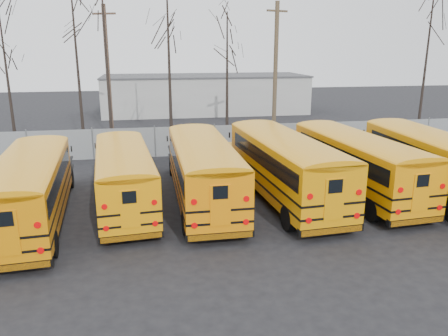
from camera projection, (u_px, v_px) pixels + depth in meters
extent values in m
plane|color=black|center=(258.00, 220.00, 18.54)|extent=(120.00, 120.00, 0.00)
cube|color=gray|center=(214.00, 140.00, 29.66)|extent=(40.00, 0.04, 2.00)
cube|color=#B0AFAB|center=(205.00, 94.00, 48.71)|extent=(22.00, 8.00, 4.00)
cylinder|color=black|center=(53.00, 244.00, 15.15)|extent=(0.35, 0.98, 0.96)
cylinder|color=black|center=(25.00, 182.00, 22.16)|extent=(0.35, 0.98, 0.96)
cylinder|color=black|center=(70.00, 179.00, 22.69)|extent=(0.35, 0.98, 0.96)
cube|color=orange|center=(30.00, 189.00, 17.50)|extent=(3.13, 9.12, 2.26)
cube|color=orange|center=(48.00, 170.00, 22.61)|extent=(2.29, 1.81, 0.96)
cube|color=black|center=(28.00, 178.00, 17.19)|extent=(3.09, 8.16, 0.67)
cube|color=black|center=(35.00, 198.00, 18.45)|extent=(3.29, 10.77, 0.09)
cube|color=black|center=(34.00, 188.00, 18.32)|extent=(3.29, 10.77, 0.09)
cube|color=black|center=(12.00, 266.00, 13.73)|extent=(2.47, 0.41, 0.27)
cube|color=black|center=(51.00, 175.00, 23.47)|extent=(2.32, 0.38, 0.25)
cube|color=orange|center=(6.00, 234.00, 13.33)|extent=(0.72, 0.10, 1.49)
cylinder|color=#B20505|center=(41.00, 251.00, 13.72)|extent=(0.21, 0.06, 0.21)
cylinder|color=#B20505|center=(37.00, 225.00, 13.49)|extent=(0.21, 0.06, 0.21)
cylinder|color=black|center=(102.00, 226.00, 16.77)|extent=(0.34, 0.94, 0.92)
cylinder|color=black|center=(156.00, 220.00, 17.30)|extent=(0.34, 0.94, 0.92)
cylinder|color=black|center=(102.00, 172.00, 23.93)|extent=(0.34, 0.94, 0.92)
cylinder|color=black|center=(140.00, 170.00, 24.45)|extent=(0.34, 0.94, 0.92)
cube|color=orange|center=(124.00, 176.00, 19.52)|extent=(3.06, 8.69, 2.15)
cube|color=orange|center=(120.00, 162.00, 24.37)|extent=(2.20, 1.74, 0.92)
cube|color=black|center=(124.00, 167.00, 19.22)|extent=(3.01, 7.79, 0.64)
cube|color=black|center=(124.00, 185.00, 20.42)|extent=(3.23, 10.27, 0.08)
cube|color=black|center=(123.00, 175.00, 20.29)|extent=(3.23, 10.27, 0.08)
cube|color=black|center=(132.00, 237.00, 15.94)|extent=(2.35, 0.42, 0.26)
cube|color=black|center=(120.00, 167.00, 25.18)|extent=(2.21, 0.38, 0.24)
cube|color=orange|center=(130.00, 209.00, 15.55)|extent=(0.69, 0.10, 1.42)
cylinder|color=#B20505|center=(106.00, 229.00, 15.49)|extent=(0.20, 0.05, 0.20)
cylinder|color=#B20505|center=(155.00, 224.00, 15.93)|extent=(0.20, 0.05, 0.20)
cylinder|color=#B20505|center=(104.00, 207.00, 15.27)|extent=(0.20, 0.05, 0.20)
cylinder|color=#B20505|center=(154.00, 202.00, 15.71)|extent=(0.20, 0.05, 0.20)
cylinder|color=black|center=(186.00, 223.00, 16.99)|extent=(0.28, 1.00, 1.00)
cylinder|color=black|center=(242.00, 219.00, 17.38)|extent=(0.28, 1.00, 1.00)
cylinder|color=black|center=(172.00, 167.00, 24.92)|extent=(0.28, 1.00, 1.00)
cylinder|color=black|center=(211.00, 165.00, 25.30)|extent=(0.28, 1.00, 1.00)
cube|color=orange|center=(203.00, 170.00, 19.94)|extent=(2.53, 9.27, 2.34)
cube|color=orange|center=(191.00, 156.00, 25.31)|extent=(2.25, 1.70, 1.00)
cube|color=black|center=(204.00, 160.00, 19.61)|extent=(2.57, 8.27, 0.70)
cube|color=black|center=(201.00, 180.00, 20.94)|extent=(2.57, 10.98, 0.09)
cube|color=black|center=(201.00, 170.00, 20.80)|extent=(2.57, 10.98, 0.09)
cube|color=black|center=(220.00, 235.00, 15.97)|extent=(2.55, 0.23, 0.28)
cube|color=black|center=(190.00, 162.00, 26.21)|extent=(2.39, 0.21, 0.26)
cube|color=orange|center=(220.00, 206.00, 15.55)|extent=(0.75, 0.04, 1.54)
cylinder|color=#B20505|center=(194.00, 226.00, 15.56)|extent=(0.22, 0.04, 0.22)
cylinder|color=#B20505|center=(246.00, 222.00, 15.89)|extent=(0.22, 0.04, 0.22)
cylinder|color=#B20505|center=(194.00, 202.00, 15.33)|extent=(0.22, 0.04, 0.22)
cylinder|color=#B20505|center=(246.00, 199.00, 15.65)|extent=(0.22, 0.04, 0.22)
cylinder|color=black|center=(288.00, 218.00, 17.37)|extent=(0.36, 1.05, 1.03)
cylinder|color=black|center=(341.00, 213.00, 17.92)|extent=(0.36, 1.05, 1.03)
cylinder|color=black|center=(231.00, 164.00, 25.48)|extent=(0.36, 1.05, 1.03)
cylinder|color=black|center=(269.00, 161.00, 26.03)|extent=(0.36, 1.05, 1.03)
cube|color=orange|center=(285.00, 166.00, 20.46)|extent=(3.28, 9.77, 2.43)
cube|color=orange|center=(249.00, 153.00, 25.95)|extent=(2.45, 1.92, 1.03)
cube|color=black|center=(287.00, 155.00, 20.12)|extent=(3.25, 8.74, 0.72)
cube|color=black|center=(278.00, 176.00, 21.48)|extent=(3.44, 11.54, 0.09)
cube|color=black|center=(278.00, 166.00, 21.34)|extent=(3.44, 11.54, 0.09)
cube|color=black|center=(331.00, 230.00, 16.41)|extent=(2.65, 0.42, 0.29)
cube|color=black|center=(245.00, 159.00, 26.88)|extent=(2.49, 0.39, 0.27)
cube|color=orange|center=(334.00, 200.00, 15.97)|extent=(0.78, 0.10, 1.60)
cylinder|color=#B20505|center=(309.00, 221.00, 15.92)|extent=(0.23, 0.06, 0.23)
cylinder|color=#B20505|center=(357.00, 216.00, 16.39)|extent=(0.23, 0.06, 0.23)
cylinder|color=#B20505|center=(310.00, 197.00, 15.67)|extent=(0.23, 0.06, 0.23)
cylinder|color=#B20505|center=(359.00, 192.00, 16.14)|extent=(0.23, 0.06, 0.23)
cylinder|color=black|center=(372.00, 210.00, 18.25)|extent=(0.36, 1.01, 0.99)
cylinder|color=black|center=(419.00, 206.00, 18.79)|extent=(0.36, 1.01, 0.99)
cylinder|color=black|center=(293.00, 162.00, 26.04)|extent=(0.36, 1.01, 0.99)
cylinder|color=black|center=(327.00, 159.00, 26.58)|extent=(0.36, 1.01, 0.99)
cube|color=orange|center=(357.00, 163.00, 21.22)|extent=(3.20, 9.41, 2.34)
cube|color=orange|center=(308.00, 151.00, 26.50)|extent=(2.36, 1.86, 0.99)
cube|color=black|center=(360.00, 153.00, 20.90)|extent=(3.16, 8.42, 0.70)
cube|color=black|center=(347.00, 172.00, 22.20)|extent=(3.36, 11.11, 0.09)
cube|color=black|center=(348.00, 163.00, 22.07)|extent=(3.36, 11.11, 0.09)
cube|color=black|center=(416.00, 220.00, 17.33)|extent=(2.55, 0.42, 0.28)
cube|color=black|center=(302.00, 157.00, 27.39)|extent=(2.39, 0.38, 0.26)
cube|color=orange|center=(421.00, 193.00, 16.91)|extent=(0.75, 0.10, 1.54)
cylinder|color=#B20505|center=(398.00, 212.00, 16.86)|extent=(0.22, 0.06, 0.22)
cylinder|color=#B20505|center=(440.00, 208.00, 17.31)|extent=(0.22, 0.06, 0.22)
cylinder|color=#B20505|center=(401.00, 190.00, 16.62)|extent=(0.22, 0.06, 0.22)
cylinder|color=#B20505|center=(443.00, 186.00, 17.07)|extent=(0.22, 0.06, 0.22)
cylinder|color=black|center=(362.00, 160.00, 26.31)|extent=(0.32, 1.03, 1.02)
cylinder|color=black|center=(397.00, 159.00, 26.63)|extent=(0.32, 1.03, 1.02)
cube|color=orange|center=(435.00, 162.00, 21.11)|extent=(2.85, 9.60, 2.41)
cube|color=orange|center=(378.00, 150.00, 26.67)|extent=(2.36, 1.81, 1.02)
cube|color=black|center=(439.00, 152.00, 20.78)|extent=(2.86, 8.58, 0.72)
cube|color=black|center=(422.00, 172.00, 22.14)|extent=(2.94, 11.37, 0.09)
cube|color=black|center=(424.00, 162.00, 22.01)|extent=(2.94, 11.37, 0.09)
cube|color=black|center=(371.00, 156.00, 27.61)|extent=(2.46, 0.28, 0.27)
cylinder|color=brown|center=(108.00, 75.00, 33.16)|extent=(0.32, 0.32, 10.14)
cube|color=brown|center=(104.00, 14.00, 31.99)|extent=(1.74, 0.74, 0.14)
cylinder|color=#4E3F2C|center=(275.00, 73.00, 33.01)|extent=(0.32, 0.32, 10.33)
cube|color=#4E3F2C|center=(277.00, 11.00, 31.81)|extent=(1.76, 0.79, 0.14)
cone|color=black|center=(8.00, 82.00, 29.45)|extent=(0.26, 0.26, 9.59)
cone|color=black|center=(77.00, 62.00, 30.47)|extent=(0.26, 0.26, 12.20)
cone|color=black|center=(106.00, 57.00, 30.20)|extent=(0.26, 0.26, 12.87)
cone|color=black|center=(169.00, 62.00, 31.14)|extent=(0.26, 0.26, 12.12)
cone|color=black|center=(227.00, 81.00, 31.14)|extent=(0.26, 0.26, 9.45)
cone|color=black|center=(427.00, 55.00, 35.21)|extent=(0.26, 0.26, 12.89)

